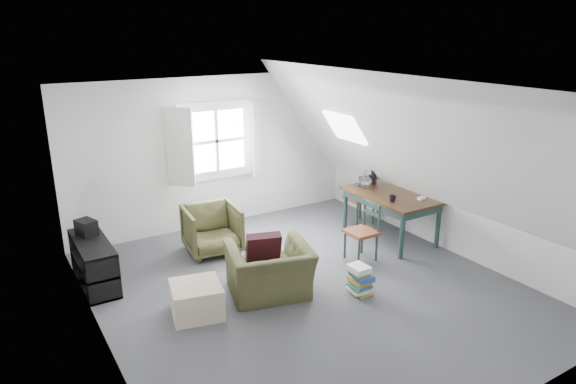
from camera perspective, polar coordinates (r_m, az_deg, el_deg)
floor at (r=6.78m, az=2.10°, el=-10.62°), size 5.50×5.50×0.00m
ceiling at (r=6.01m, az=2.37°, el=10.84°), size 5.50×5.50×0.00m
wall_back at (r=8.62m, az=-8.01°, el=4.38°), size 5.00×0.00×5.00m
wall_front at (r=4.46m, az=22.59°, el=-10.04°), size 5.00×0.00×5.00m
wall_left at (r=5.39m, az=-20.53°, el=-4.91°), size 0.00×5.50×5.50m
wall_right at (r=7.90m, az=17.50°, el=2.48°), size 0.00×5.50×5.50m
slope_left at (r=5.46m, az=-11.38°, el=2.01°), size 3.19×5.50×4.48m
slope_right at (r=7.10m, az=12.78°, el=5.57°), size 3.19×5.50×4.48m
dormer_window at (r=8.51m, az=-7.86°, el=5.59°), size 1.71×0.35×1.30m
skylight at (r=8.07m, az=6.33°, el=7.12°), size 0.35×0.75×0.47m
armchair_near at (r=6.65m, az=-2.05°, el=-11.26°), size 1.19×1.10×0.65m
armchair_far at (r=7.88m, az=-8.32°, el=-6.57°), size 0.85×0.87×0.72m
throw_pillow at (r=6.51m, az=-2.77°, el=-6.31°), size 0.49×0.37×0.45m
ottoman at (r=6.23m, az=-10.13°, el=-11.67°), size 0.68×0.68×0.38m
dining_table at (r=8.21m, az=11.34°, el=-0.85°), size 0.90×1.50×0.75m
demijohn at (r=8.37m, az=8.60°, el=1.20°), size 0.20×0.20×0.28m
vase_twigs at (r=8.59m, az=9.46°, el=1.73°), size 0.08×0.09×0.61m
cup at (r=7.81m, az=11.52°, el=-1.08°), size 0.11×0.11×0.10m
paper_box at (r=8.01m, az=14.62°, el=-0.68°), size 0.12×0.09×0.04m
dining_chair_far at (r=8.79m, az=8.09°, el=-0.62°), size 0.43×0.43×0.91m
dining_chair_near at (r=7.47m, az=8.34°, el=-4.27°), size 0.40×0.40×0.85m
media_shelf at (r=7.19m, az=-20.67°, el=-7.67°), size 0.39×1.18×0.61m
electronics_box at (r=7.30m, az=-21.50°, el=-3.75°), size 0.28×0.33×0.22m
magazine_stack at (r=6.64m, az=8.01°, el=-9.63°), size 0.28×0.33×0.38m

